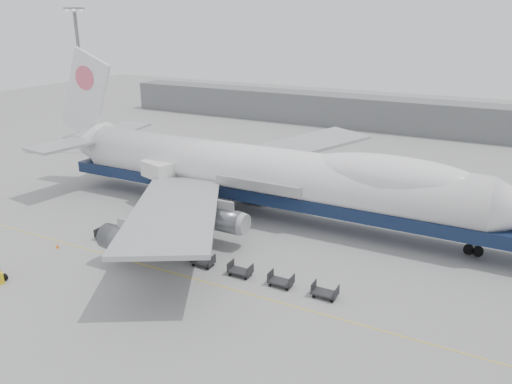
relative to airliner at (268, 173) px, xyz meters
The scene contains 14 objects.
ground 13.27m from the airliner, 93.08° to the right, with size 260.00×260.00×0.00m, color gray.
apron_line 18.87m from the airliner, 92.05° to the right, with size 60.00×0.15×0.01m, color gold.
hangar 59.01m from the airliner, 100.40° to the left, with size 110.00×8.00×7.00m, color slate.
floodlight_mast 45.14m from the airliner, 164.28° to the left, with size 2.40×2.40×25.43m.
airliner is the anchor object (origin of this frame).
catering_truck 14.99m from the airliner, 166.42° to the right, with size 5.28×4.31×6.06m.
traffic_cone 25.74m from the airliner, 130.01° to the right, with size 0.35×0.35×0.51m.
dolly_0 20.63m from the airliner, 129.89° to the right, with size 2.30×1.35×1.30m.
dolly_1 18.24m from the airliner, 118.88° to the right, with size 2.30×1.35×1.30m.
dolly_2 16.67m from the airliner, 104.95° to the right, with size 2.30×1.35×1.30m.
dolly_3 16.17m from the airliner, 89.00° to the right, with size 2.30×1.35×1.30m.
dolly_4 16.81m from the airliner, 73.20° to the right, with size 2.30×1.35×1.30m.
dolly_5 18.50m from the airliner, 59.61° to the right, with size 2.30×1.35×1.30m.
dolly_6 20.97m from the airliner, 48.94° to the right, with size 2.30×1.35×1.30m.
Camera 1 is at (26.75, -41.03, 23.94)m, focal length 35.00 mm.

